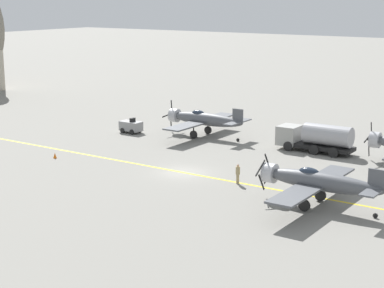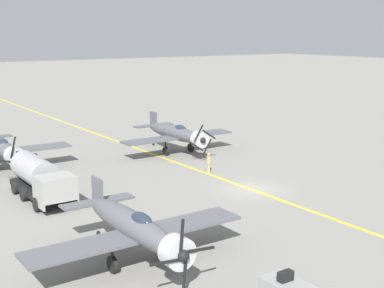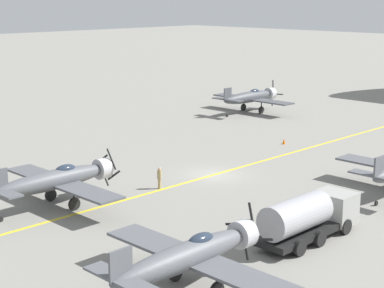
{
  "view_description": "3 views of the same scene",
  "coord_description": "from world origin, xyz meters",
  "px_view_note": "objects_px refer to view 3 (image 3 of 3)",
  "views": [
    {
      "loc": [
        -46.15,
        -32.39,
        15.72
      ],
      "look_at": [
        -0.95,
        -1.65,
        3.06
      ],
      "focal_mm": 60.0,
      "sensor_mm": 36.0,
      "label": 1
    },
    {
      "loc": [
        26.34,
        30.14,
        11.87
      ],
      "look_at": [
        4.54,
        -1.47,
        3.88
      ],
      "focal_mm": 50.0,
      "sensor_mm": 36.0,
      "label": 2
    },
    {
      "loc": [
        35.62,
        -38.38,
        14.81
      ],
      "look_at": [
        2.48,
        -5.12,
        3.93
      ],
      "focal_mm": 60.0,
      "sensor_mm": 36.0,
      "label": 3
    }
  ],
  "objects_px": {
    "ground_crew_walking": "(159,177)",
    "traffic_cone": "(284,141)",
    "airplane_near_center": "(57,180)",
    "airplane_near_right": "(191,255)",
    "airplane_far_left": "(251,97)",
    "fuel_tanker": "(309,216)"
  },
  "relations": [
    {
      "from": "ground_crew_walking",
      "to": "traffic_cone",
      "type": "relative_size",
      "value": 3.14
    },
    {
      "from": "airplane_near_center",
      "to": "airplane_near_right",
      "type": "bearing_deg",
      "value": 7.84
    },
    {
      "from": "ground_crew_walking",
      "to": "traffic_cone",
      "type": "height_order",
      "value": "ground_crew_walking"
    },
    {
      "from": "airplane_near_center",
      "to": "ground_crew_walking",
      "type": "height_order",
      "value": "airplane_near_center"
    },
    {
      "from": "traffic_cone",
      "to": "ground_crew_walking",
      "type": "bearing_deg",
      "value": -82.64
    },
    {
      "from": "airplane_far_left",
      "to": "ground_crew_walking",
      "type": "xyz_separation_m",
      "value": [
        16.68,
        -31.15,
        -1.07
      ]
    },
    {
      "from": "airplane_near_center",
      "to": "traffic_cone",
      "type": "distance_m",
      "value": 27.64
    },
    {
      "from": "ground_crew_walking",
      "to": "fuel_tanker",
      "type": "bearing_deg",
      "value": -2.89
    },
    {
      "from": "airplane_near_right",
      "to": "fuel_tanker",
      "type": "xyz_separation_m",
      "value": [
        0.02,
        10.29,
        -0.5
      ]
    },
    {
      "from": "ground_crew_walking",
      "to": "traffic_cone",
      "type": "xyz_separation_m",
      "value": [
        -2.52,
        19.49,
        -0.67
      ]
    },
    {
      "from": "airplane_near_right",
      "to": "traffic_cone",
      "type": "height_order",
      "value": "airplane_near_right"
    },
    {
      "from": "airplane_far_left",
      "to": "airplane_near_center",
      "type": "relative_size",
      "value": 1.0
    },
    {
      "from": "airplane_far_left",
      "to": "ground_crew_walking",
      "type": "distance_m",
      "value": 35.35
    },
    {
      "from": "traffic_cone",
      "to": "airplane_near_center",
      "type": "bearing_deg",
      "value": -88.78
    },
    {
      "from": "ground_crew_walking",
      "to": "airplane_near_center",
      "type": "bearing_deg",
      "value": -103.39
    },
    {
      "from": "airplane_far_left",
      "to": "fuel_tanker",
      "type": "height_order",
      "value": "airplane_far_left"
    },
    {
      "from": "fuel_tanker",
      "to": "ground_crew_walking",
      "type": "relative_size",
      "value": 4.62
    },
    {
      "from": "airplane_near_right",
      "to": "airplane_near_center",
      "type": "xyz_separation_m",
      "value": [
        -16.42,
        2.92,
        0.0
      ]
    },
    {
      "from": "airplane_near_center",
      "to": "traffic_cone",
      "type": "bearing_deg",
      "value": 109.16
    },
    {
      "from": "airplane_far_left",
      "to": "fuel_tanker",
      "type": "distance_m",
      "value": 44.6
    },
    {
      "from": "airplane_far_left",
      "to": "fuel_tanker",
      "type": "relative_size",
      "value": 1.5
    },
    {
      "from": "airplane_near_center",
      "to": "ground_crew_walking",
      "type": "xyz_separation_m",
      "value": [
        1.93,
        8.1,
        -1.07
      ]
    }
  ]
}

